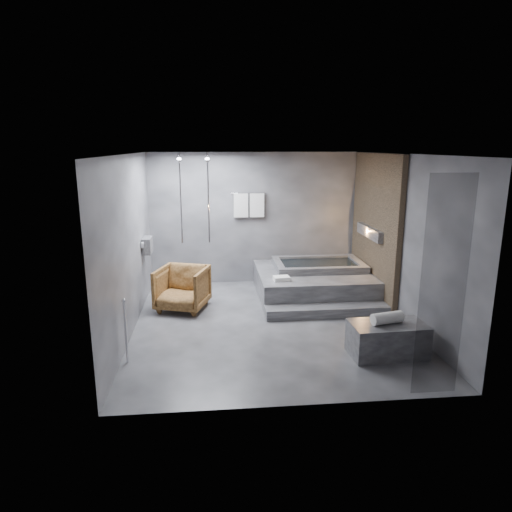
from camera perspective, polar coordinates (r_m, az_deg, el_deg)
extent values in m
plane|color=#313134|center=(7.79, 1.78, -8.46)|extent=(5.00, 5.00, 0.00)
cube|color=#535355|center=(7.21, 1.95, 12.61)|extent=(4.50, 5.00, 0.04)
cube|color=#3C3D42|center=(9.82, -0.05, 4.69)|extent=(4.50, 0.04, 2.80)
cube|color=#3C3D42|center=(4.99, 5.62, -4.29)|extent=(4.50, 0.04, 2.80)
cube|color=#3C3D42|center=(7.43, -15.62, 1.25)|extent=(0.04, 5.00, 2.80)
cube|color=#3C3D42|center=(7.98, 18.10, 1.92)|extent=(0.04, 5.00, 2.80)
cube|color=#866D4E|center=(9.10, 14.64, 3.53)|extent=(0.10, 2.40, 2.78)
cube|color=#FF9938|center=(9.09, 14.12, 2.91)|extent=(0.14, 1.20, 0.20)
cube|color=gray|center=(8.83, -13.42, 1.31)|extent=(0.16, 0.42, 0.30)
imported|color=beige|center=(8.74, -13.43, 0.88)|extent=(0.08, 0.08, 0.21)
imported|color=beige|center=(8.94, -13.25, 0.99)|extent=(0.07, 0.07, 0.15)
cylinder|color=silver|center=(9.26, -5.99, 7.19)|extent=(0.04, 0.04, 1.80)
cylinder|color=silver|center=(9.28, -9.42, 7.10)|extent=(0.04, 0.04, 1.80)
cylinder|color=silver|center=(9.67, -0.91, 7.84)|extent=(0.75, 0.02, 0.02)
cube|color=white|center=(9.67, -1.90, 6.34)|extent=(0.30, 0.06, 0.50)
cube|color=white|center=(9.70, 0.12, 6.37)|extent=(0.30, 0.06, 0.50)
cylinder|color=silver|center=(6.56, -15.97, -9.13)|extent=(0.04, 0.04, 0.90)
cube|color=black|center=(5.60, 22.34, -3.80)|extent=(0.55, 0.01, 2.60)
cube|color=#37373A|center=(9.23, 7.11, -3.34)|extent=(2.20, 2.00, 0.50)
cube|color=#37373A|center=(8.19, 8.89, -6.80)|extent=(2.20, 0.36, 0.18)
cube|color=#2E2E30|center=(6.88, 16.09, -9.96)|extent=(1.08, 0.63, 0.48)
imported|color=#442811|center=(8.44, -9.20, -4.00)|extent=(1.07, 1.08, 0.79)
cylinder|color=white|center=(6.75, 16.09, -7.45)|extent=(0.49, 0.27, 0.17)
cube|color=white|center=(8.45, 3.20, -2.82)|extent=(0.31, 0.24, 0.08)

